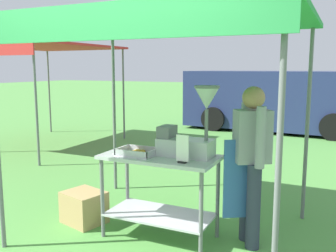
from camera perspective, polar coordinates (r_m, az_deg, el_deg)
ground_plane at (r=8.78m, az=13.27°, el=-3.16°), size 70.00×70.00×0.00m
stall_canopy at (r=3.90m, az=-0.66°, el=14.69°), size 2.84×2.25×2.27m
donut_cart at (r=3.96m, az=-1.24°, el=-7.96°), size 1.20×0.60×0.89m
donut_tray at (r=3.93m, az=-4.66°, el=-4.07°), size 0.38×0.29×0.07m
donut_fryer at (r=3.81m, az=3.36°, el=-0.94°), size 0.62×0.28×0.72m
menu_sign at (r=3.57m, az=2.19°, el=-3.79°), size 0.13×0.05×0.27m
vendor at (r=3.83m, az=12.44°, el=-4.71°), size 0.44×0.50×1.61m
supply_crate at (r=4.58m, az=-12.58°, el=-11.90°), size 0.54×0.49×0.37m
van_navy at (r=11.24m, az=16.17°, el=3.83°), size 5.18×2.27×1.69m
neighbour_tent at (r=9.03m, az=-18.82°, el=11.06°), size 2.61×3.16×2.29m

